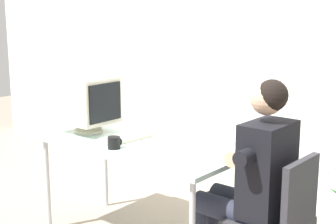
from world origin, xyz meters
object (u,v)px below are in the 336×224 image
Objects in this scene: desk at (140,150)px; person_seated at (250,177)px; keyboard at (125,138)px; crt_monitor at (88,100)px; desk_mug at (114,143)px; office_chair at (278,217)px.

person_seated is (0.87, 0.02, -0.01)m from desk.
crt_monitor is at bearing -177.89° from keyboard.
desk_mug reaches higher than desk.
person_seated is 13.35× the size of desk_mug.
desk_mug is (-0.90, -0.24, 0.10)m from person_seated.
crt_monitor is 0.43m from keyboard.
crt_monitor reaches higher than keyboard.
person_seated is at bearing 180.00° from office_chair.
crt_monitor is 1.64m from office_chair.
office_chair is at bearing 2.00° from keyboard.
desk is at bearing -178.80° from person_seated.
desk_mug is (0.46, -0.19, -0.20)m from crt_monitor.
office_chair is at bearing 12.48° from desk_mug.
office_chair reaches higher than desk.
keyboard is 0.48× the size of office_chair.
office_chair is 1.16m from desk_mug.
desk is at bearing -179.02° from office_chair.
crt_monitor is 1.01× the size of keyboard.
keyboard is at bearing 116.24° from desk_mug.
office_chair is (1.06, 0.02, -0.21)m from desk.
desk is 3.56× the size of crt_monitor.
desk is at bearing 82.98° from desk_mug.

